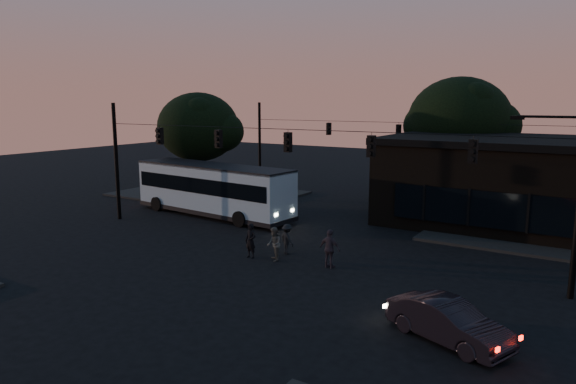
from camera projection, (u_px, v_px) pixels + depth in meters
The scene contains 14 objects.
ground at pixel (242, 269), 23.45m from camera, with size 120.00×120.00×0.00m, color black.
sidewalk_far_right at pixel (562, 236), 28.88m from camera, with size 14.00×10.00×0.15m, color black.
sidewalk_far_left at pixel (209, 193), 42.44m from camera, with size 14.00×10.00×0.15m, color black.
building at pixel (514, 181), 31.64m from camera, with size 15.40×10.41×5.40m.
tree_behind at pixel (459, 120), 38.67m from camera, with size 7.60×7.60×9.43m.
tree_left at pixel (198, 127), 40.64m from camera, with size 6.40×6.40×8.30m.
signal_rig_near at pixel (288, 164), 26.02m from camera, with size 26.24×0.30×7.50m.
signal_rig_far at pixel (398, 146), 39.43m from camera, with size 26.24×0.30×7.50m.
bus at pixel (213, 187), 34.30m from camera, with size 12.36×3.90×3.43m.
car at pixel (448, 321), 16.32m from camera, with size 1.42×4.08×1.34m, color black.
pedestrian_a at pixel (251, 241), 25.05m from camera, with size 0.62×0.41×1.71m, color black.
pedestrian_b at pixel (274, 244), 24.62m from camera, with size 0.80×0.62×1.65m, color #505049.
pedestrian_c at pixel (330, 249), 23.54m from camera, with size 1.06×0.44×1.81m, color #342B35.
pedestrian_d at pixel (287, 239), 25.74m from camera, with size 0.99×0.57×1.53m, color black.
Camera 1 is at (13.69, -17.95, 7.57)m, focal length 32.00 mm.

